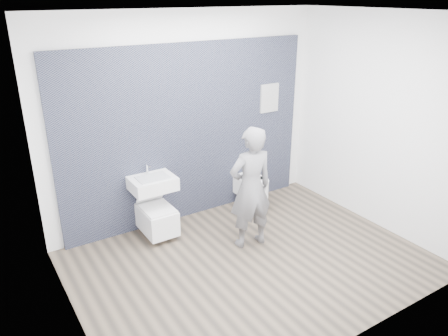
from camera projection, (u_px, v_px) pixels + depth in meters
ground at (251, 262)px, 5.18m from camera, size 4.00×4.00×0.00m
room_shell at (255, 120)px, 4.53m from camera, size 4.00×4.00×4.00m
tile_wall at (192, 213)px, 6.33m from camera, size 3.60×0.06×2.40m
washbasin at (153, 183)px, 5.54m from camera, size 0.56×0.42×0.42m
toilet_square at (157, 218)px, 5.66m from camera, size 0.39×0.56×0.70m
toilet_rounded at (253, 187)px, 6.39m from camera, size 0.33×0.56×0.31m
info_placard at (266, 193)px, 6.95m from camera, size 0.31×0.03×0.42m
visitor at (251, 188)px, 5.28m from camera, size 0.60×0.43×1.55m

